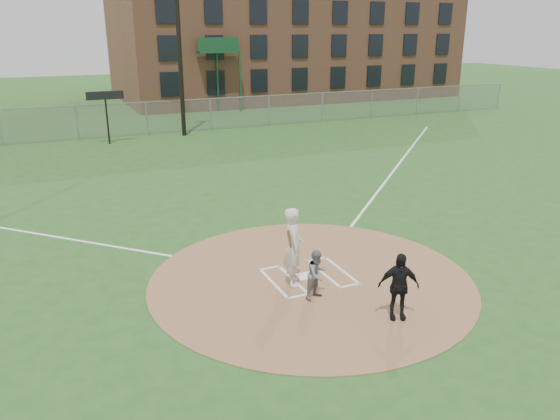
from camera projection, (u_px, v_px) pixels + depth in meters
name	position (u px, v px, depth m)	size (l,w,h in m)	color
ground	(311.00, 279.00, 14.22)	(140.00, 140.00, 0.00)	#234F1B
dirt_circle	(311.00, 279.00, 14.21)	(8.40, 8.40, 0.02)	#986E47
home_plate	(305.00, 276.00, 14.33)	(0.42, 0.42, 0.03)	white
foul_line_first	(396.00, 168.00, 25.46)	(0.10, 24.00, 0.01)	white
catcher	(317.00, 274.00, 13.04)	(0.60, 0.47, 1.23)	slate
umpire	(398.00, 286.00, 12.08)	(0.91, 0.38, 1.56)	black
batters_boxes	(308.00, 276.00, 14.34)	(2.08, 1.88, 0.01)	white
batter_at_plate	(293.00, 247.00, 13.63)	(0.85, 1.10, 2.03)	silver
outfield_fence	(147.00, 118.00, 32.98)	(56.08, 0.08, 2.03)	slate
brick_warehouse	(281.00, 13.00, 50.88)	(30.00, 17.17, 15.00)	#995D42
light_pole	(178.00, 21.00, 31.10)	(1.20, 0.30, 12.22)	black
scoreboard_sign	(105.00, 101.00, 30.03)	(2.00, 0.10, 2.93)	black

